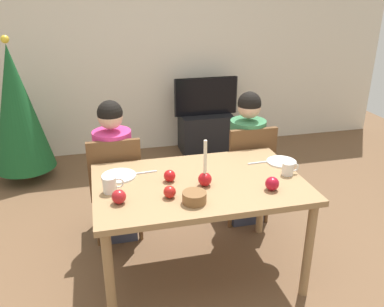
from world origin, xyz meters
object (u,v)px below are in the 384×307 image
(tv, at_px, (206,96))
(plate_right, at_px, (281,162))
(chair_left, at_px, (116,182))
(mug_right, at_px, (288,169))
(apple_by_right_mug, at_px, (170,176))
(chair_right, at_px, (247,168))
(candle_centerpiece, at_px, (205,176))
(apple_far_edge, at_px, (272,184))
(mug_left, at_px, (110,185))
(person_right_child, at_px, (246,160))
(plate_left, at_px, (119,176))
(apple_by_left_plate, at_px, (119,197))
(dining_table, at_px, (199,192))
(apple_near_candle, at_px, (170,192))
(tv_stand, at_px, (205,133))
(person_left_child, at_px, (115,174))
(christmas_tree, at_px, (17,109))
(bowl_walnuts, at_px, (194,197))

(tv, distance_m, plate_right, 2.15)
(chair_left, xyz_separation_m, mug_right, (1.15, -0.65, 0.28))
(tv, relative_size, apple_by_right_mug, 9.93)
(chair_right, xyz_separation_m, plate_right, (0.08, -0.45, 0.24))
(tv, relative_size, candle_centerpiece, 2.50)
(apple_far_edge, bearing_deg, chair_left, 138.53)
(plate_right, bearing_deg, mug_left, -172.38)
(chair_left, bearing_deg, person_right_child, 1.66)
(plate_left, xyz_separation_m, mug_left, (-0.07, -0.21, 0.05))
(apple_by_left_plate, bearing_deg, chair_left, 89.09)
(dining_table, relative_size, person_right_child, 1.19)
(mug_right, bearing_deg, chair_right, 92.88)
(person_right_child, xyz_separation_m, apple_by_left_plate, (-1.13, -0.81, 0.22))
(apple_near_candle, bearing_deg, chair_left, 110.72)
(chair_left, bearing_deg, mug_right, -29.62)
(tv_stand, relative_size, mug_right, 5.23)
(plate_right, relative_size, apple_near_candle, 2.79)
(person_right_child, bearing_deg, person_left_child, 180.00)
(dining_table, height_order, plate_right, plate_right)
(person_right_child, bearing_deg, mug_left, -150.85)
(candle_centerpiece, distance_m, apple_far_edge, 0.43)
(person_right_child, distance_m, tv_stand, 1.70)
(christmas_tree, bearing_deg, plate_left, -62.92)
(apple_by_right_mug, bearing_deg, bowl_walnuts, -74.16)
(tv, height_order, apple_far_edge, tv)
(dining_table, distance_m, candle_centerpiece, 0.16)
(christmas_tree, distance_m, apple_by_right_mug, 2.28)
(candle_centerpiece, distance_m, apple_by_right_mug, 0.24)
(plate_right, bearing_deg, christmas_tree, 139.07)
(mug_right, bearing_deg, plate_right, 76.45)
(person_right_child, distance_m, plate_right, 0.53)
(chair_left, distance_m, apple_by_left_plate, 0.83)
(tv_stand, relative_size, mug_left, 4.75)
(apple_by_right_mug, bearing_deg, plate_left, 154.82)
(plate_right, bearing_deg, tv_stand, 89.42)
(bowl_walnuts, relative_size, apple_by_right_mug, 1.84)
(apple_by_right_mug, bearing_deg, person_left_child, 119.68)
(apple_by_right_mug, bearing_deg, plate_right, 7.03)
(person_left_child, distance_m, tv, 2.07)
(dining_table, distance_m, chair_right, 0.86)
(christmas_tree, bearing_deg, tv, 9.01)
(chair_right, distance_m, candle_centerpiece, 0.93)
(person_left_child, relative_size, tv, 1.48)
(person_right_child, height_order, christmas_tree, christmas_tree)
(tv_stand, bearing_deg, person_left_child, -126.34)
(person_left_child, distance_m, tv_stand, 2.09)
(chair_left, height_order, tv, tv)
(chair_right, distance_m, mug_right, 0.71)
(plate_left, height_order, mug_right, mug_right)
(christmas_tree, distance_m, apple_far_edge, 2.86)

